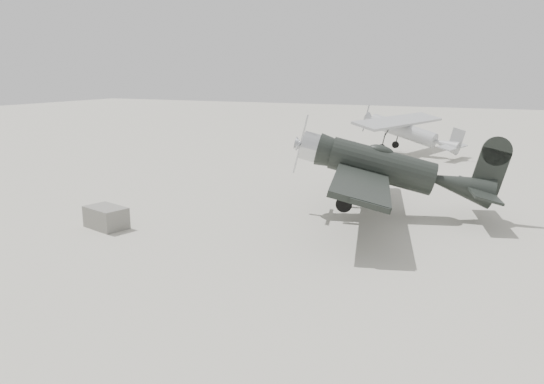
{
  "coord_description": "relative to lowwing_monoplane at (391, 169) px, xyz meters",
  "views": [
    {
      "loc": [
        7.99,
        -18.81,
        6.28
      ],
      "look_at": [
        -0.89,
        0.14,
        1.5
      ],
      "focal_mm": 35.0,
      "sensor_mm": 36.0,
      "label": 1
    }
  ],
  "objects": [
    {
      "name": "highwing_monoplane",
      "position": [
        -2.91,
        18.31,
        -0.11
      ],
      "size": [
        8.15,
        11.37,
        3.22
      ],
      "rotation": [
        0.0,
        0.23,
        -0.26
      ],
      "color": "#9C9EA1",
      "rests_on": "ground"
    },
    {
      "name": "ground",
      "position": [
        -3.05,
        -3.95,
        -2.13
      ],
      "size": [
        160.0,
        160.0,
        0.0
      ],
      "primitive_type": "plane",
      "color": "#9D998B",
      "rests_on": "ground"
    },
    {
      "name": "equipment_block",
      "position": [
        -10.08,
        -6.72,
        -1.69
      ],
      "size": [
        1.98,
        1.51,
        0.88
      ],
      "primitive_type": "cube",
      "rotation": [
        0.0,
        0.0,
        -0.26
      ],
      "color": "slate",
      "rests_on": "ground"
    },
    {
      "name": "lowwing_monoplane",
      "position": [
        0.0,
        0.0,
        0.0
      ],
      "size": [
        9.05,
        12.5,
        4.02
      ],
      "rotation": [
        0.0,
        0.24,
        0.25
      ],
      "color": "black",
      "rests_on": "ground"
    }
  ]
}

